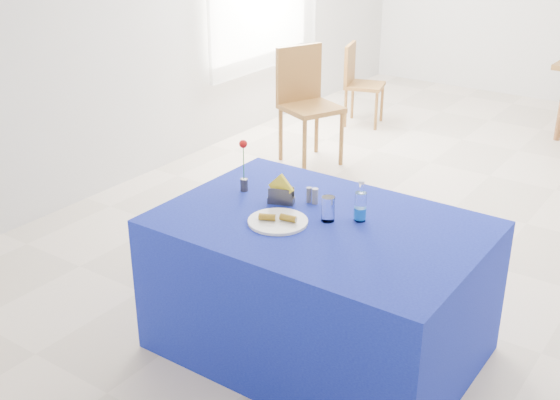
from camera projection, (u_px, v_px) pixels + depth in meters
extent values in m
plane|color=beige|center=(455.00, 206.00, 5.50)|extent=(7.00, 7.00, 0.00)
plane|color=silver|center=(92.00, 180.00, 2.31)|extent=(5.00, 0.00, 5.00)
cylinder|color=white|center=(278.00, 221.00, 3.48)|extent=(0.30, 0.30, 0.01)
cylinder|color=white|center=(328.00, 209.00, 3.48)|extent=(0.07, 0.07, 0.13)
cylinder|color=gray|center=(315.00, 196.00, 3.68)|extent=(0.03, 0.03, 0.08)
cylinder|color=#5E5E62|center=(309.00, 195.00, 3.69)|extent=(0.03, 0.03, 0.08)
cube|color=#0F188E|center=(319.00, 287.00, 3.65)|extent=(1.60, 1.10, 0.76)
cylinder|color=white|center=(360.00, 207.00, 3.48)|extent=(0.06, 0.06, 0.15)
cylinder|color=blue|center=(360.00, 213.00, 3.49)|extent=(0.06, 0.06, 0.06)
cylinder|color=white|center=(361.00, 188.00, 3.44)|extent=(0.02, 0.02, 0.05)
cylinder|color=silver|center=(362.00, 182.00, 3.42)|extent=(0.03, 0.03, 0.01)
cube|color=#37373C|center=(281.00, 200.00, 3.69)|extent=(0.15, 0.10, 0.03)
cube|color=#35353A|center=(280.00, 197.00, 3.66)|extent=(0.12, 0.05, 0.09)
cube|color=#38373C|center=(282.00, 194.00, 3.70)|extent=(0.12, 0.05, 0.09)
cube|color=yellow|center=(281.00, 188.00, 3.66)|extent=(0.15, 0.02, 0.15)
cylinder|color=#29292E|center=(244.00, 185.00, 3.84)|extent=(0.04, 0.04, 0.07)
cylinder|color=#19641A|center=(244.00, 165.00, 3.79)|extent=(0.01, 0.01, 0.22)
sphere|color=#B80D0C|center=(243.00, 144.00, 3.74)|extent=(0.05, 0.05, 0.05)
cylinder|color=olive|center=(304.00, 147.00, 6.04)|extent=(0.04, 0.04, 0.49)
cylinder|color=olive|center=(341.00, 139.00, 6.23)|extent=(0.04, 0.04, 0.49)
cylinder|color=olive|center=(281.00, 134.00, 6.35)|extent=(0.04, 0.04, 0.49)
cylinder|color=olive|center=(317.00, 127.00, 6.54)|extent=(0.04, 0.04, 0.49)
cube|color=olive|center=(311.00, 108.00, 6.18)|extent=(0.60, 0.60, 0.04)
cube|color=olive|center=(299.00, 73.00, 6.24)|extent=(0.22, 0.44, 0.50)
cylinder|color=olive|center=(376.00, 111.00, 7.16)|extent=(0.03, 0.03, 0.40)
cylinder|color=olive|center=(382.00, 103.00, 7.44)|extent=(0.03, 0.03, 0.40)
cylinder|color=olive|center=(346.00, 108.00, 7.25)|extent=(0.03, 0.03, 0.40)
cylinder|color=olive|center=(352.00, 100.00, 7.53)|extent=(0.03, 0.03, 0.40)
cube|color=olive|center=(365.00, 86.00, 7.26)|extent=(0.47, 0.47, 0.04)
cube|color=olive|center=(350.00, 64.00, 7.22)|extent=(0.14, 0.37, 0.41)
cylinder|color=gold|center=(267.00, 217.00, 3.47)|extent=(0.09, 0.06, 0.03)
cylinder|color=beige|center=(276.00, 218.00, 3.46)|extent=(0.01, 0.03, 0.03)
cylinder|color=gold|center=(288.00, 218.00, 3.46)|extent=(0.09, 0.05, 0.03)
cylinder|color=beige|center=(296.00, 220.00, 3.44)|extent=(0.01, 0.03, 0.03)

